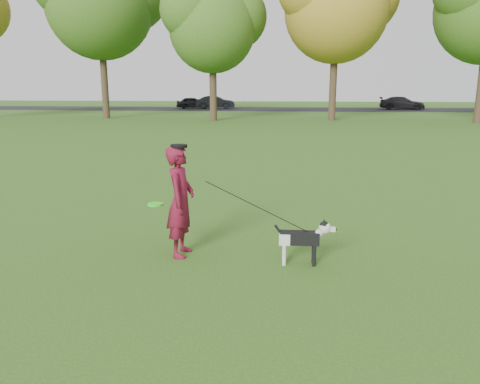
# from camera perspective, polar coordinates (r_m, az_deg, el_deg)

# --- Properties ---
(ground) EXTENTS (120.00, 120.00, 0.00)m
(ground) POSITION_cam_1_polar(r_m,az_deg,el_deg) (6.66, -0.09, -8.75)
(ground) COLOR #285116
(ground) RESTS_ON ground
(road) EXTENTS (120.00, 7.00, 0.02)m
(road) POSITION_cam_1_polar(r_m,az_deg,el_deg) (46.22, 4.33, 10.05)
(road) COLOR black
(road) RESTS_ON ground
(man) EXTENTS (0.42, 0.61, 1.63)m
(man) POSITION_cam_1_polar(r_m,az_deg,el_deg) (6.82, -7.26, -1.13)
(man) COLOR #5C0D20
(man) RESTS_ON ground
(dog) EXTENTS (0.86, 0.17, 0.66)m
(dog) POSITION_cam_1_polar(r_m,az_deg,el_deg) (6.57, 7.84, -5.46)
(dog) COLOR black
(dog) RESTS_ON ground
(car_left) EXTENTS (3.50, 1.93, 1.13)m
(car_left) POSITION_cam_1_polar(r_m,az_deg,el_deg) (46.99, -5.73, 10.77)
(car_left) COLOR black
(car_left) RESTS_ON road
(car_mid) EXTENTS (3.87, 1.56, 1.25)m
(car_mid) POSITION_cam_1_polar(r_m,az_deg,el_deg) (46.63, -3.02, 10.87)
(car_mid) COLOR black
(car_mid) RESTS_ON road
(car_right) EXTENTS (4.39, 2.36, 1.21)m
(car_right) POSITION_cam_1_polar(r_m,az_deg,el_deg) (47.58, 19.14, 10.20)
(car_right) COLOR black
(car_right) RESTS_ON road
(man_held_items) EXTENTS (2.38, 0.35, 1.20)m
(man_held_items) POSITION_cam_1_polar(r_m,az_deg,el_deg) (6.54, 2.11, -1.83)
(man_held_items) COLOR #31F71F
(man_held_items) RESTS_ON ground
(tree_row) EXTENTS (51.74, 8.86, 12.01)m
(tree_row) POSITION_cam_1_polar(r_m,az_deg,el_deg) (32.65, 1.54, 21.82)
(tree_row) COLOR #38281C
(tree_row) RESTS_ON ground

